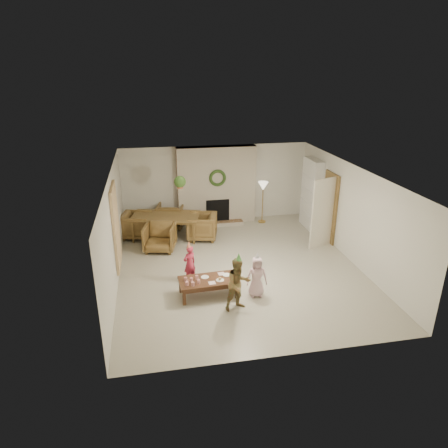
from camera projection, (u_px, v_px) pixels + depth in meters
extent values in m
plane|color=#B7B29E|center=(238.00, 267.00, 10.37)|extent=(7.00, 7.00, 0.00)
plane|color=white|center=(240.00, 172.00, 9.45)|extent=(7.00, 7.00, 0.00)
plane|color=silver|center=(215.00, 184.00, 13.11)|extent=(7.00, 0.00, 7.00)
plane|color=silver|center=(285.00, 295.00, 6.71)|extent=(7.00, 0.00, 7.00)
plane|color=silver|center=(114.00, 230.00, 9.39)|extent=(0.00, 7.00, 7.00)
plane|color=silver|center=(352.00, 214.00, 10.43)|extent=(0.00, 7.00, 7.00)
cube|color=#4F1F15|center=(216.00, 185.00, 12.93)|extent=(2.50, 0.40, 2.50)
cube|color=brown|center=(219.00, 224.00, 13.04)|extent=(1.60, 0.30, 0.12)
cube|color=black|center=(218.00, 211.00, 13.06)|extent=(0.75, 0.12, 0.75)
torus|color=#224018|center=(218.00, 178.00, 12.61)|extent=(0.54, 0.10, 0.54)
cylinder|color=gold|center=(262.00, 221.00, 13.36)|extent=(0.26, 0.26, 0.03)
cylinder|color=gold|center=(262.00, 204.00, 13.13)|extent=(0.03, 0.03, 1.23)
cone|color=beige|center=(263.00, 186.00, 12.92)|extent=(0.33, 0.33, 0.27)
cube|color=white|center=(311.00, 194.00, 12.56)|extent=(0.30, 1.00, 2.20)
cube|color=white|center=(309.00, 214.00, 12.79)|extent=(0.30, 0.92, 0.03)
cube|color=white|center=(310.00, 202.00, 12.65)|extent=(0.30, 0.92, 0.03)
cube|color=white|center=(311.00, 189.00, 12.50)|extent=(0.30, 0.92, 0.03)
cube|color=white|center=(312.00, 177.00, 12.36)|extent=(0.30, 0.92, 0.03)
cube|color=#A3311E|center=(311.00, 211.00, 12.60)|extent=(0.20, 0.40, 0.24)
cube|color=#254E89|center=(309.00, 197.00, 12.64)|extent=(0.20, 0.44, 0.24)
cube|color=#A57523|center=(312.00, 186.00, 12.36)|extent=(0.20, 0.36, 0.22)
cube|color=brown|center=(330.00, 207.00, 11.60)|extent=(0.05, 0.86, 2.04)
cube|color=beige|center=(323.00, 213.00, 11.20)|extent=(0.77, 0.32, 2.00)
cube|color=beige|center=(116.00, 227.00, 9.58)|extent=(0.06, 1.20, 2.00)
imported|color=brown|center=(166.00, 227.00, 12.00)|extent=(2.18, 1.54, 0.70)
imported|color=brown|center=(160.00, 237.00, 11.18)|extent=(1.00, 1.02, 0.77)
imported|color=brown|center=(171.00, 216.00, 12.79)|extent=(1.00, 1.02, 0.77)
imported|color=brown|center=(137.00, 225.00, 12.03)|extent=(1.02, 1.00, 0.77)
imported|color=brown|center=(202.00, 227.00, 11.93)|extent=(1.02, 1.00, 0.77)
cylinder|color=tan|center=(180.00, 173.00, 10.73)|extent=(0.01, 0.01, 0.70)
cylinder|color=#9F5433|center=(180.00, 186.00, 10.86)|extent=(0.16, 0.16, 0.12)
sphere|color=#274617|center=(180.00, 182.00, 10.81)|extent=(0.32, 0.32, 0.32)
cube|color=#4A2B18|center=(208.00, 281.00, 8.95)|extent=(1.32, 0.72, 0.06)
cube|color=#4A2B18|center=(208.00, 283.00, 8.98)|extent=(1.22, 0.61, 0.08)
cube|color=#4A2B18|center=(184.00, 298.00, 8.65)|extent=(0.07, 0.07, 0.34)
cube|color=#4A2B18|center=(237.00, 291.00, 8.92)|extent=(0.07, 0.07, 0.34)
cube|color=#4A2B18|center=(181.00, 286.00, 9.13)|extent=(0.07, 0.07, 0.34)
cube|color=#4A2B18|center=(230.00, 280.00, 9.39)|extent=(0.07, 0.07, 0.34)
cylinder|color=white|center=(187.00, 284.00, 8.68)|extent=(0.07, 0.07, 0.09)
cylinder|color=white|center=(186.00, 279.00, 8.86)|extent=(0.07, 0.07, 0.09)
cylinder|color=white|center=(193.00, 284.00, 8.66)|extent=(0.07, 0.07, 0.09)
cylinder|color=white|center=(191.00, 280.00, 8.84)|extent=(0.07, 0.07, 0.09)
cylinder|color=white|center=(199.00, 282.00, 8.76)|extent=(0.07, 0.07, 0.09)
cylinder|color=white|center=(197.00, 277.00, 8.94)|extent=(0.07, 0.07, 0.09)
cylinder|color=white|center=(205.00, 277.00, 9.04)|extent=(0.19, 0.19, 0.01)
cylinder|color=white|center=(220.00, 280.00, 8.91)|extent=(0.19, 0.19, 0.01)
cylinder|color=white|center=(226.00, 275.00, 9.13)|extent=(0.19, 0.19, 0.01)
sphere|color=tan|center=(220.00, 279.00, 8.89)|extent=(0.07, 0.07, 0.07)
cube|color=beige|center=(212.00, 283.00, 8.79)|extent=(0.16, 0.16, 0.01)
cube|color=beige|center=(221.00, 274.00, 9.18)|extent=(0.16, 0.16, 0.01)
imported|color=#B1253C|center=(190.00, 264.00, 9.51)|extent=(0.40, 0.36, 0.92)
cone|color=gold|center=(189.00, 245.00, 9.33)|extent=(0.14, 0.14, 0.17)
imported|color=#9C4A2A|center=(238.00, 284.00, 8.37)|extent=(0.67, 0.59, 1.17)
cone|color=#55B04B|center=(239.00, 257.00, 8.14)|extent=(0.15, 0.15, 0.19)
imported|color=beige|center=(257.00, 277.00, 8.90)|extent=(0.49, 0.34, 0.95)
cone|color=#B8B7BF|center=(257.00, 256.00, 8.71)|extent=(0.15, 0.15, 0.17)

